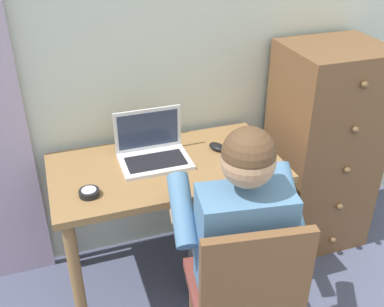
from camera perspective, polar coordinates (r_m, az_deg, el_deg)
The scene contains 8 objects.
wall_back at distance 2.48m, azimuth 3.48°, elevation 14.85°, with size 4.80×0.05×2.50m, color silver.
desk at distance 2.31m, azimuth -3.16°, elevation -3.86°, with size 1.13×0.60×0.73m.
dresser at distance 2.74m, azimuth 15.90°, elevation 0.56°, with size 0.52×0.49×1.21m.
chair at distance 1.94m, azimuth 6.62°, elevation -16.69°, with size 0.47×0.46×0.88m.
person_seated at distance 1.95m, azimuth 5.34°, elevation -9.20°, with size 0.58×0.62×1.20m.
laptop at distance 2.27m, azimuth -4.91°, elevation 0.41°, with size 0.34×0.25×0.24m.
computer_mouse at distance 2.36m, azimuth 3.15°, elevation 0.84°, with size 0.06×0.10×0.03m, color black.
desk_clock at distance 2.07m, azimuth -12.69°, elevation -4.78°, with size 0.09×0.09×0.03m.
Camera 1 is at (-0.90, -0.02, 1.91)m, focal length 42.82 mm.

